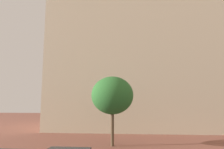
# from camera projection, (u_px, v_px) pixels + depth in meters

# --- Properties ---
(landmark_building) EXTENTS (28.44, 14.70, 35.59)m
(landmark_building) POSITION_uv_depth(u_px,v_px,m) (142.00, 57.00, 33.31)
(landmark_building) COLOR beige
(landmark_building) RESTS_ON ground_plane
(tree_curb_far) EXTENTS (3.95, 3.95, 6.39)m
(tree_curb_far) POSITION_uv_depth(u_px,v_px,m) (112.00, 95.00, 18.74)
(tree_curb_far) COLOR brown
(tree_curb_far) RESTS_ON ground_plane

